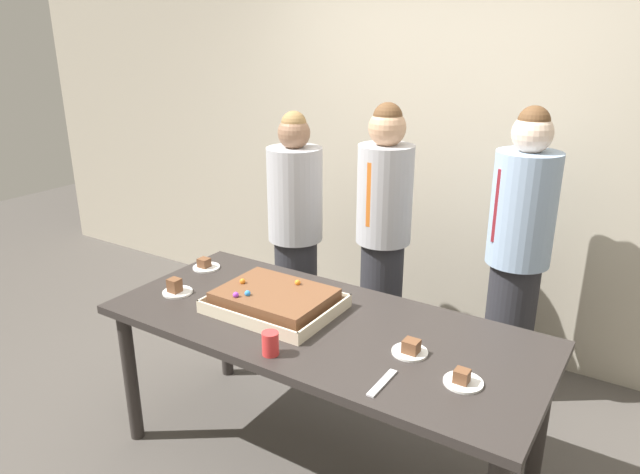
{
  "coord_description": "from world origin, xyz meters",
  "views": [
    {
      "loc": [
        1.26,
        -1.98,
        2.03
      ],
      "look_at": [
        -0.1,
        0.15,
        1.13
      ],
      "focal_mm": 32.41,
      "sensor_mm": 36.0,
      "label": 1
    }
  ],
  "objects": [
    {
      "name": "plated_slice_far_left",
      "position": [
        -0.89,
        0.19,
        0.8
      ],
      "size": [
        0.15,
        0.15,
        0.06
      ],
      "color": "white",
      "rests_on": "party_table"
    },
    {
      "name": "plated_slice_far_right",
      "position": [
        -0.79,
        -0.13,
        0.81
      ],
      "size": [
        0.15,
        0.15,
        0.08
      ],
      "color": "white",
      "rests_on": "party_table"
    },
    {
      "name": "person_green_shirt_behind",
      "position": [
        0.58,
        1.12,
        0.87
      ],
      "size": [
        0.35,
        0.35,
        1.68
      ],
      "rotation": [
        0.0,
        0.0,
        -2.21
      ],
      "color": "#28282D",
      "rests_on": "ground_plane"
    },
    {
      "name": "party_table",
      "position": [
        0.0,
        0.0,
        0.69
      ],
      "size": [
        2.02,
        0.88,
        0.78
      ],
      "color": "#2D2826",
      "rests_on": "ground_plane"
    },
    {
      "name": "sheet_cake",
      "position": [
        -0.26,
        -0.01,
        0.83
      ],
      "size": [
        0.58,
        0.45,
        0.12
      ],
      "color": "beige",
      "rests_on": "party_table"
    },
    {
      "name": "person_striped_tie_right",
      "position": [
        -0.72,
        0.83,
        0.82
      ],
      "size": [
        0.34,
        0.34,
        1.6
      ],
      "rotation": [
        0.0,
        0.0,
        -1.06
      ],
      "color": "#28282D",
      "rests_on": "ground_plane"
    },
    {
      "name": "ground_plane",
      "position": [
        0.0,
        0.0,
        0.0
      ],
      "size": [
        12.0,
        12.0,
        0.0
      ],
      "primitive_type": "plane",
      "color": "#4C4742"
    },
    {
      "name": "interior_back_panel",
      "position": [
        0.0,
        1.6,
        1.5
      ],
      "size": [
        8.0,
        0.12,
        3.0
      ],
      "primitive_type": "cube",
      "color": "#B2A893",
      "rests_on": "ground_plane"
    },
    {
      "name": "cake_server_utensil",
      "position": [
        0.45,
        -0.29,
        0.78
      ],
      "size": [
        0.03,
        0.2,
        0.01
      ],
      "primitive_type": "cube",
      "color": "silver",
      "rests_on": "party_table"
    },
    {
      "name": "plated_slice_near_right",
      "position": [
        0.71,
        -0.12,
        0.8
      ],
      "size": [
        0.15,
        0.15,
        0.06
      ],
      "color": "white",
      "rests_on": "party_table"
    },
    {
      "name": "plated_slice_near_left",
      "position": [
        0.45,
        -0.03,
        0.8
      ],
      "size": [
        0.15,
        0.15,
        0.06
      ],
      "color": "white",
      "rests_on": "party_table"
    },
    {
      "name": "person_serving_front",
      "position": [
        -0.17,
        0.95,
        0.88
      ],
      "size": [
        0.32,
        0.32,
        1.67
      ],
      "rotation": [
        0.0,
        0.0,
        -1.67
      ],
      "color": "#28282D",
      "rests_on": "ground_plane"
    },
    {
      "name": "drink_cup_nearest",
      "position": [
        -0.03,
        -0.34,
        0.83
      ],
      "size": [
        0.07,
        0.07,
        0.1
      ],
      "primitive_type": "cylinder",
      "color": "red",
      "rests_on": "party_table"
    }
  ]
}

